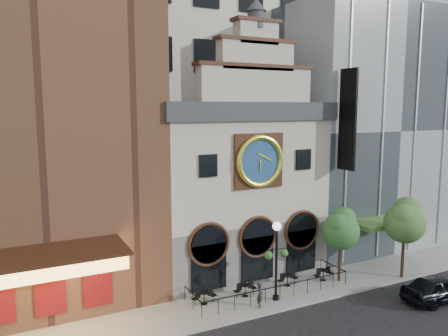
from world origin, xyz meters
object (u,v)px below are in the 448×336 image
object	(u,v)px
bistro_3	(323,274)
tree_right	(405,220)
tree_left	(341,228)
lamppost	(276,252)
car_right	(439,288)
pedestrian	(260,295)
bistro_2	(287,279)
bistro_0	(204,297)
bistro_1	(245,289)

from	to	relation	value
bistro_3	tree_right	world-z (taller)	tree_right
tree_left	tree_right	size ratio (longest dim) A/B	0.90
lamppost	bistro_3	bearing A→B (deg)	17.87
car_right	tree_right	bearing A→B (deg)	-9.36
pedestrian	lamppost	world-z (taller)	lamppost
bistro_2	car_right	size ratio (longest dim) A/B	0.32
bistro_2	lamppost	distance (m)	3.54
lamppost	tree_left	distance (m)	5.69
bistro_0	bistro_1	bearing A→B (deg)	-3.34
car_right	tree_right	size ratio (longest dim) A/B	0.87
bistro_1	pedestrian	xyz separation A→B (m)	(0.05, -1.70, 0.29)
bistro_1	tree_left	bearing A→B (deg)	-5.41
bistro_1	tree_left	size ratio (longest dim) A/B	0.31
tree_left	pedestrian	bearing A→B (deg)	-171.63
lamppost	tree_right	bearing A→B (deg)	-0.40
bistro_2	bistro_3	xyz separation A→B (m)	(2.72, -0.38, 0.00)
bistro_3	lamppost	size ratio (longest dim) A/B	0.32
pedestrian	lamppost	xyz separation A→B (m)	(1.41, 0.42, 2.32)
bistro_2	bistro_3	distance (m)	2.75
tree_right	bistro_3	bearing A→B (deg)	159.97
bistro_3	pedestrian	xyz separation A→B (m)	(-6.03, -1.51, 0.29)
bistro_1	tree_right	world-z (taller)	tree_right
bistro_0	bistro_1	xyz separation A→B (m)	(2.77, -0.16, 0.00)
bistro_2	tree_right	world-z (taller)	tree_right
car_right	tree_left	world-z (taller)	tree_left
car_right	tree_right	distance (m)	5.05
car_right	pedestrian	world-z (taller)	car_right
bistro_1	bistro_0	bearing A→B (deg)	176.66
bistro_1	bistro_3	size ratio (longest dim) A/B	1.00
bistro_0	tree_left	size ratio (longest dim) A/B	0.31
bistro_2	tree_right	size ratio (longest dim) A/B	0.28
bistro_2	tree_right	bearing A→B (deg)	-16.10
tree_left	car_right	bearing A→B (deg)	-55.21
tree_left	bistro_1	bearing A→B (deg)	174.59
bistro_0	car_right	xyz separation A→B (m)	(13.37, -5.89, 0.22)
lamppost	pedestrian	bearing A→B (deg)	-158.71
pedestrian	tree_left	distance (m)	7.70
bistro_0	lamppost	size ratio (longest dim) A/B	0.32
car_right	tree_right	world-z (taller)	tree_right
bistro_3	car_right	world-z (taller)	car_right
bistro_2	car_right	xyz separation A→B (m)	(7.24, -5.92, 0.22)
car_right	lamppost	distance (m)	10.44
tree_right	bistro_1	bearing A→B (deg)	169.35
bistro_0	bistro_2	size ratio (longest dim) A/B	1.00
bistro_3	pedestrian	bearing A→B (deg)	-165.92
bistro_0	pedestrian	xyz separation A→B (m)	(2.82, -1.87, 0.29)
bistro_3	lamppost	distance (m)	5.42
bistro_3	car_right	xyz separation A→B (m)	(4.52, -5.54, 0.22)
bistro_2	lamppost	world-z (taller)	lamppost
bistro_2	pedestrian	size ratio (longest dim) A/B	1.05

